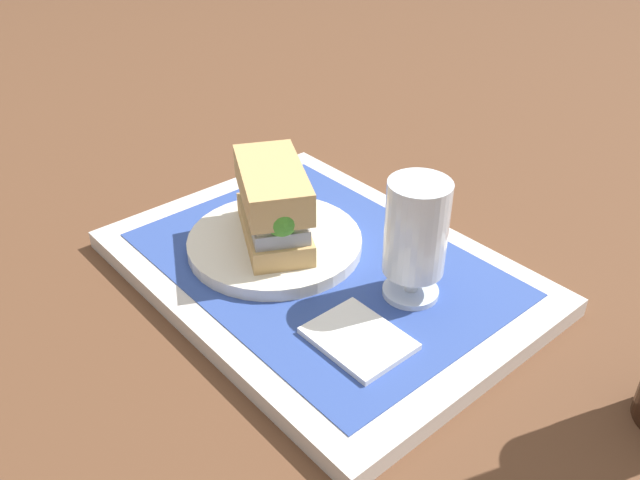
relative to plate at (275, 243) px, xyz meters
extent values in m
plane|color=brown|center=(0.05, 0.02, -0.03)|extent=(3.00, 3.00, 0.00)
cube|color=silver|center=(0.05, 0.02, -0.02)|extent=(0.44, 0.32, 0.02)
cube|color=#2D4793|center=(0.05, 0.02, -0.01)|extent=(0.38, 0.27, 0.00)
cylinder|color=silver|center=(0.00, 0.00, 0.00)|extent=(0.19, 0.19, 0.01)
cube|color=tan|center=(0.00, 0.00, 0.02)|extent=(0.14, 0.12, 0.02)
cube|color=#9EA3A8|center=(0.00, 0.00, 0.04)|extent=(0.13, 0.11, 0.02)
cube|color=silver|center=(0.00, 0.00, 0.05)|extent=(0.12, 0.10, 0.01)
sphere|color=#47932D|center=(0.04, -0.02, 0.06)|extent=(0.04, 0.04, 0.04)
cube|color=tan|center=(0.00, 0.00, 0.07)|extent=(0.14, 0.12, 0.04)
cylinder|color=silver|center=(0.15, 0.05, 0.00)|extent=(0.06, 0.06, 0.01)
cylinder|color=silver|center=(0.15, 0.05, 0.01)|extent=(0.01, 0.01, 0.02)
cylinder|color=silver|center=(0.15, 0.05, 0.07)|extent=(0.06, 0.06, 0.09)
cylinder|color=gold|center=(0.15, 0.05, 0.04)|extent=(0.06, 0.06, 0.04)
cylinder|color=white|center=(0.15, 0.05, 0.07)|extent=(0.05, 0.05, 0.01)
cube|color=white|center=(0.17, -0.04, 0.00)|extent=(0.09, 0.07, 0.01)
camera|label=1|loc=(0.49, -0.36, 0.40)|focal=37.16mm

